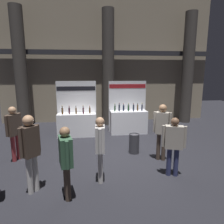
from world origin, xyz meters
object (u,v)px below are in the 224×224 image
exhibitor_booth_0 (77,122)px  exhibitor_booth_1 (128,120)px  visitor_4 (14,129)px  visitor_5 (100,144)px  visitor_0 (66,156)px  visitor_6 (162,127)px  visitor_3 (174,142)px  visitor_1 (30,147)px  trash_bin (134,143)px

exhibitor_booth_0 → exhibitor_booth_1: exhibitor_booth_0 is taller
visitor_4 → exhibitor_booth_1: bearing=-33.6°
visitor_4 → visitor_5: size_ratio=1.03×
exhibitor_booth_0 → visitor_0: (0.01, -4.45, 0.37)m
visitor_4 → visitor_5: bearing=-96.3°
exhibitor_booth_0 → visitor_0: exhibitor_booth_0 is taller
visitor_6 → visitor_3: bearing=115.0°
visitor_0 → visitor_6: size_ratio=0.91×
exhibitor_booth_1 → visitor_3: (0.39, -3.93, 0.33)m
exhibitor_booth_1 → visitor_6: exhibitor_booth_1 is taller
exhibitor_booth_1 → visitor_0: size_ratio=1.45×
visitor_0 → visitor_4: visitor_4 is taller
exhibitor_booth_1 → visitor_1: exhibitor_booth_1 is taller
visitor_0 → visitor_5: size_ratio=0.97×
visitor_0 → exhibitor_booth_0: bearing=-13.4°
visitor_5 → visitor_6: size_ratio=0.94×
trash_bin → visitor_0: (-2.00, -2.28, 0.63)m
visitor_0 → visitor_1: size_ratio=0.89×
visitor_3 → visitor_6: bearing=104.4°
trash_bin → visitor_3: bearing=-68.0°
visitor_0 → visitor_5: bearing=-65.5°
exhibitor_booth_1 → visitor_1: (-3.06, -4.26, 0.47)m
exhibitor_booth_0 → visitor_6: size_ratio=1.33×
exhibitor_booth_0 → visitor_1: bearing=-100.7°
visitor_1 → visitor_5: bearing=-37.7°
trash_bin → visitor_5: visitor_5 is taller
exhibitor_booth_1 → visitor_1: size_ratio=1.29×
visitor_0 → visitor_1: (-0.79, 0.32, 0.11)m
exhibitor_booth_1 → visitor_5: bearing=-110.7°
exhibitor_booth_0 → visitor_1: size_ratio=1.30×
exhibitor_booth_1 → trash_bin: (-0.26, -2.31, -0.27)m
visitor_1 → visitor_4: size_ratio=1.06×
visitor_5 → visitor_4: bearing=62.8°
trash_bin → visitor_5: size_ratio=0.40×
visitor_3 → visitor_4: (-4.42, 1.49, 0.08)m
exhibitor_booth_1 → visitor_4: bearing=-148.8°
exhibitor_booth_1 → visitor_0: (-2.27, -4.58, 0.36)m
visitor_0 → visitor_6: visitor_6 is taller
exhibitor_booth_1 → exhibitor_booth_0: bearing=-176.7°
exhibitor_booth_1 → visitor_6: 3.02m
visitor_3 → visitor_6: 0.98m
visitor_3 → visitor_5: 1.90m
exhibitor_booth_1 → visitor_3: size_ratio=1.48×
visitor_1 → visitor_3: size_ratio=1.14×
trash_bin → visitor_4: (-3.77, -0.13, 0.68)m
exhibitor_booth_0 → exhibitor_booth_1: (2.28, 0.13, 0.01)m
visitor_6 → visitor_5: bearing=55.8°
visitor_1 → visitor_3: visitor_1 is taller
visitor_5 → exhibitor_booth_0: bearing=15.7°
exhibitor_booth_1 → visitor_3: bearing=-84.3°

